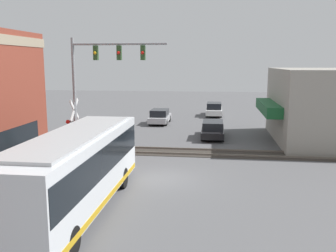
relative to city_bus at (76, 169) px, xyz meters
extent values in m
plane|color=#565659|center=(4.85, -2.80, -1.84)|extent=(120.00, 120.00, 0.00)
cube|color=#19592D|center=(16.02, -9.75, 0.76)|extent=(7.53, 1.20, 0.80)
cube|color=silver|center=(0.01, 0.00, -0.02)|extent=(10.68, 2.55, 2.80)
cube|color=black|center=(0.01, 0.00, 0.40)|extent=(10.47, 2.59, 1.18)
cube|color=gold|center=(0.01, 0.00, -1.25)|extent=(10.47, 2.58, 0.24)
cube|color=#A5A8AA|center=(0.01, 0.00, 1.44)|extent=(9.08, 2.17, 0.12)
cylinder|color=black|center=(3.15, 0.00, -1.34)|extent=(1.00, 2.57, 1.00)
cylinder|color=black|center=(-3.53, 0.00, -1.34)|extent=(1.00, 2.57, 1.00)
cylinder|color=gray|center=(8.96, 3.46, 1.99)|extent=(0.20, 0.20, 7.66)
cylinder|color=gray|center=(8.96, 0.44, 5.42)|extent=(0.16, 6.04, 0.16)
cube|color=#284723|center=(8.96, 1.95, 4.87)|extent=(0.30, 0.27, 0.90)
sphere|color=yellow|center=(8.80, 1.95, 4.87)|extent=(0.20, 0.20, 0.20)
cube|color=#284723|center=(8.96, 0.44, 4.87)|extent=(0.30, 0.27, 0.90)
sphere|color=red|center=(8.80, 0.44, 4.87)|extent=(0.20, 0.20, 0.20)
cube|color=#284723|center=(8.96, -1.07, 4.87)|extent=(0.30, 0.27, 0.90)
sphere|color=red|center=(8.80, -1.07, 4.87)|extent=(0.20, 0.20, 0.20)
cylinder|color=gray|center=(8.88, 3.48, -0.04)|extent=(0.14, 0.14, 3.60)
cube|color=white|center=(8.88, 3.48, 1.26)|extent=(1.41, 0.06, 1.41)
cube|color=white|center=(8.88, 3.48, 1.26)|extent=(1.41, 0.06, 1.41)
cylinder|color=#38383A|center=(8.88, 3.48, 0.46)|extent=(0.08, 0.90, 0.08)
sphere|color=red|center=(8.83, 3.03, 0.46)|extent=(0.28, 0.28, 0.28)
sphere|color=red|center=(8.83, 3.93, 0.46)|extent=(0.28, 0.28, 0.28)
cube|color=#332D28|center=(10.85, -2.80, -1.83)|extent=(2.60, 60.00, 0.03)
cube|color=#6B6056|center=(10.13, -2.80, -1.77)|extent=(0.07, 60.00, 0.15)
cube|color=#6B6056|center=(11.57, -2.80, -1.77)|extent=(0.07, 60.00, 0.15)
cube|color=black|center=(16.31, -5.40, -1.33)|extent=(4.79, 1.80, 0.51)
cube|color=black|center=(16.07, -5.40, -0.76)|extent=(2.63, 1.62, 0.63)
cylinder|color=black|center=(17.79, -5.40, -1.52)|extent=(0.64, 1.82, 0.64)
cylinder|color=black|center=(14.82, -5.40, -1.52)|extent=(0.64, 1.82, 0.64)
cube|color=#B7B7BC|center=(22.89, 0.00, -1.32)|extent=(4.39, 1.80, 0.54)
cube|color=black|center=(22.67, 0.00, -0.72)|extent=(2.42, 1.62, 0.65)
cylinder|color=black|center=(24.25, 0.00, -1.52)|extent=(0.64, 1.82, 0.64)
cylinder|color=black|center=(21.53, 0.00, -1.52)|extent=(0.64, 1.82, 0.64)
cube|color=silver|center=(29.28, -5.40, -1.30)|extent=(4.85, 1.80, 0.58)
cube|color=black|center=(29.04, -5.40, -0.66)|extent=(2.67, 1.62, 0.69)
cylinder|color=black|center=(30.78, -5.40, -1.52)|extent=(0.64, 1.82, 0.64)
cylinder|color=black|center=(27.78, -5.40, -1.52)|extent=(0.64, 1.82, 0.64)
cylinder|color=#473828|center=(8.34, 1.47, -1.42)|extent=(0.28, 0.28, 0.85)
cylinder|color=#195933|center=(8.34, 1.47, -0.64)|extent=(0.34, 0.34, 0.71)
sphere|color=tan|center=(8.34, 1.47, -0.18)|extent=(0.23, 0.23, 0.23)
camera|label=1|loc=(-14.17, -5.63, 4.30)|focal=40.00mm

